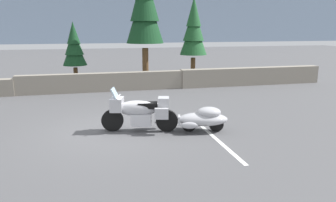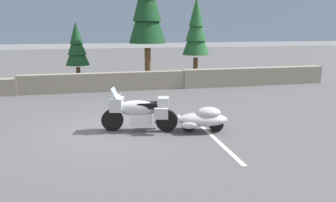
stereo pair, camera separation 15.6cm
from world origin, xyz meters
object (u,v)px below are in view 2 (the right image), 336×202
(pine_tree_tall, at_px, (147,3))
(pine_tree_far_right, at_px, (196,29))
(car_shaped_trailer, at_px, (203,118))
(pine_tree_secondary, at_px, (77,46))
(touring_motorcycle, at_px, (139,111))

(pine_tree_tall, height_order, pine_tree_far_right, pine_tree_tall)
(car_shaped_trailer, relative_size, pine_tree_tall, 0.32)
(pine_tree_secondary, xyz_separation_m, pine_tree_far_right, (6.58, -0.14, 0.86))
(touring_motorcycle, relative_size, pine_tree_tall, 0.33)
(touring_motorcycle, height_order, pine_tree_tall, pine_tree_tall)
(pine_tree_far_right, bearing_deg, touring_motorcycle, -117.68)
(touring_motorcycle, distance_m, car_shaped_trailer, 1.93)
(touring_motorcycle, distance_m, pine_tree_far_right, 9.80)
(car_shaped_trailer, xyz_separation_m, pine_tree_tall, (-0.31, 8.48, 3.91))
(pine_tree_secondary, bearing_deg, touring_motorcycle, -75.83)
(pine_tree_secondary, height_order, pine_tree_far_right, pine_tree_far_right)
(car_shaped_trailer, height_order, pine_tree_tall, pine_tree_tall)
(pine_tree_far_right, bearing_deg, car_shaped_trailer, -106.02)
(touring_motorcycle, bearing_deg, pine_tree_tall, 79.00)
(touring_motorcycle, height_order, pine_tree_secondary, pine_tree_secondary)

